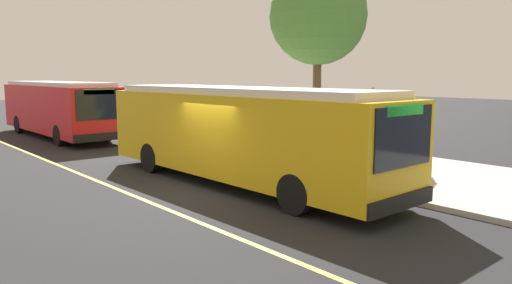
# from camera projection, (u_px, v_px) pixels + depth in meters

# --- Properties ---
(ground_plane) EXTENTS (120.00, 120.00, 0.00)m
(ground_plane) POSITION_uv_depth(u_px,v_px,m) (216.00, 189.00, 14.28)
(ground_plane) COLOR #232326
(sidewalk_curb) EXTENTS (44.00, 6.40, 0.15)m
(sidewalk_curb) POSITION_uv_depth(u_px,v_px,m) (348.00, 163.00, 18.13)
(sidewalk_curb) COLOR #B7B2A8
(sidewalk_curb) RESTS_ON ground_plane
(lane_stripe_center) EXTENTS (36.00, 0.14, 0.01)m
(lane_stripe_center) POSITION_uv_depth(u_px,v_px,m) (149.00, 202.00, 12.87)
(lane_stripe_center) COLOR #E0D64C
(lane_stripe_center) RESTS_ON ground_plane
(transit_bus_main) EXTENTS (11.34, 2.75, 2.95)m
(transit_bus_main) POSITION_uv_depth(u_px,v_px,m) (240.00, 131.00, 14.83)
(transit_bus_main) COLOR gold
(transit_bus_main) RESTS_ON ground_plane
(transit_bus_second) EXTENTS (10.97, 2.63, 2.95)m
(transit_bus_second) POSITION_uv_depth(u_px,v_px,m) (58.00, 107.00, 26.05)
(transit_bus_second) COLOR red
(transit_bus_second) RESTS_ON ground_plane
(bus_shelter) EXTENTS (2.90, 1.60, 2.48)m
(bus_shelter) POSITION_uv_depth(u_px,v_px,m) (353.00, 114.00, 17.42)
(bus_shelter) COLOR #333338
(bus_shelter) RESTS_ON sidewalk_curb
(waiting_bench) EXTENTS (1.60, 0.48, 0.95)m
(waiting_bench) POSITION_uv_depth(u_px,v_px,m) (352.00, 151.00, 17.44)
(waiting_bench) COLOR brown
(waiting_bench) RESTS_ON sidewalk_curb
(route_sign_post) EXTENTS (0.44, 0.08, 2.80)m
(route_sign_post) POSITION_uv_depth(u_px,v_px,m) (372.00, 122.00, 14.34)
(route_sign_post) COLOR #333338
(route_sign_post) RESTS_ON sidewalk_curb
(pedestrian_commuter) EXTENTS (0.24, 0.40, 1.69)m
(pedestrian_commuter) POSITION_uv_depth(u_px,v_px,m) (361.00, 146.00, 15.15)
(pedestrian_commuter) COLOR #282D47
(pedestrian_commuter) RESTS_ON sidewalk_curb
(street_tree_upstreet) EXTENTS (4.18, 4.18, 7.76)m
(street_tree_upstreet) POSITION_uv_depth(u_px,v_px,m) (318.00, 16.00, 20.85)
(street_tree_upstreet) COLOR brown
(street_tree_upstreet) RESTS_ON sidewalk_curb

